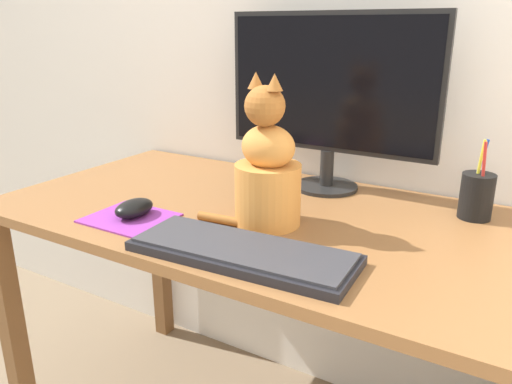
# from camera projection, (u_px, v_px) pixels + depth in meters

# --- Properties ---
(desk) EXTENTS (1.50, 0.68, 0.71)m
(desk) POSITION_uv_depth(u_px,v_px,m) (298.00, 254.00, 1.17)
(desk) COLOR brown
(desk) RESTS_ON ground_plane
(monitor) EXTENTS (0.57, 0.17, 0.46)m
(monitor) POSITION_uv_depth(u_px,v_px,m) (330.00, 92.00, 1.28)
(monitor) COLOR black
(monitor) RESTS_ON desk
(keyboard) EXTENTS (0.45, 0.19, 0.02)m
(keyboard) POSITION_uv_depth(u_px,v_px,m) (242.00, 252.00, 0.95)
(keyboard) COLOR black
(keyboard) RESTS_ON desk
(mousepad_left) EXTENTS (0.18, 0.16, 0.00)m
(mousepad_left) POSITION_uv_depth(u_px,v_px,m) (130.00, 218.00, 1.14)
(mousepad_left) COLOR purple
(mousepad_left) RESTS_ON desk
(computer_mouse_left) EXTENTS (0.07, 0.10, 0.04)m
(computer_mouse_left) POSITION_uv_depth(u_px,v_px,m) (134.00, 208.00, 1.14)
(computer_mouse_left) COLOR black
(computer_mouse_left) RESTS_ON mousepad_left
(cat) EXTENTS (0.23, 0.18, 0.33)m
(cat) POSITION_uv_depth(u_px,v_px,m) (267.00, 171.00, 1.08)
(cat) COLOR #D6893D
(cat) RESTS_ON desk
(pen_cup) EXTENTS (0.07, 0.07, 0.18)m
(pen_cup) POSITION_uv_depth(u_px,v_px,m) (477.00, 195.00, 1.13)
(pen_cup) COLOR black
(pen_cup) RESTS_ON desk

